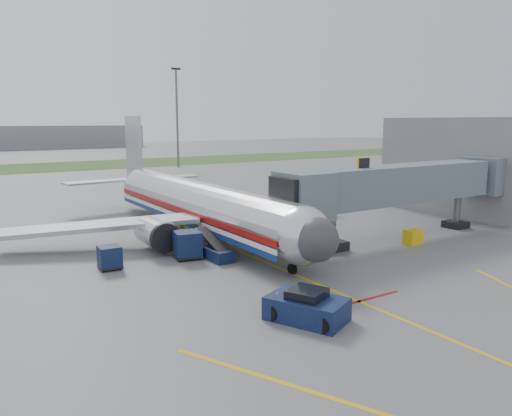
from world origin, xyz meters
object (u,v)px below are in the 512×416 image
pushback_tug (307,307)px  belt_loader (215,252)px  ramp_worker (183,235)px  airliner (199,204)px

pushback_tug → belt_loader: 12.27m
ramp_worker → airliner: bearing=10.7°
pushback_tug → airliner: bearing=78.5°
belt_loader → pushback_tug: bearing=-97.0°
ramp_worker → belt_loader: bearing=-119.4°
airliner → belt_loader: size_ratio=9.02×
pushback_tug → ramp_worker: (1.00, 16.52, 0.28)m
airliner → pushback_tug: 20.20m
airliner → belt_loader: 8.22m
pushback_tug → belt_loader: size_ratio=1.11×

